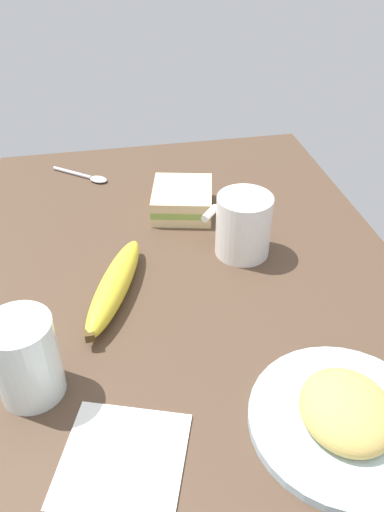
% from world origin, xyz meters
% --- Properties ---
extents(tabletop, '(0.90, 0.64, 0.02)m').
position_xyz_m(tabletop, '(0.00, 0.00, 0.01)').
color(tabletop, '#4C3828').
rests_on(tabletop, ground).
extents(plate_of_food, '(0.21, 0.21, 0.05)m').
position_xyz_m(plate_of_food, '(0.29, 0.11, 0.04)').
color(plate_of_food, silver).
rests_on(plate_of_food, tabletop).
extents(coffee_mug_black, '(0.10, 0.10, 0.10)m').
position_xyz_m(coffee_mug_black, '(-0.04, 0.09, 0.07)').
color(coffee_mug_black, white).
rests_on(coffee_mug_black, tabletop).
extents(sandwich_main, '(0.13, 0.12, 0.04)m').
position_xyz_m(sandwich_main, '(-0.17, 0.02, 0.04)').
color(sandwich_main, beige).
rests_on(sandwich_main, tabletop).
extents(glass_of_milk, '(0.07, 0.07, 0.11)m').
position_xyz_m(glass_of_milk, '(0.18, -0.22, 0.07)').
color(glass_of_milk, silver).
rests_on(glass_of_milk, tabletop).
extents(banana, '(0.21, 0.12, 0.04)m').
position_xyz_m(banana, '(0.03, -0.12, 0.04)').
color(banana, yellow).
rests_on(banana, tabletop).
extents(spoon, '(0.09, 0.11, 0.01)m').
position_xyz_m(spoon, '(-0.32, -0.14, 0.02)').
color(spoon, silver).
rests_on(spoon, tabletop).
extents(paper_napkin, '(0.16, 0.16, 0.00)m').
position_xyz_m(paper_napkin, '(0.29, -0.13, 0.02)').
color(paper_napkin, white).
rests_on(paper_napkin, tabletop).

